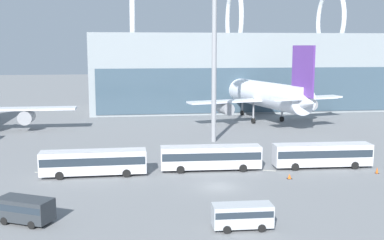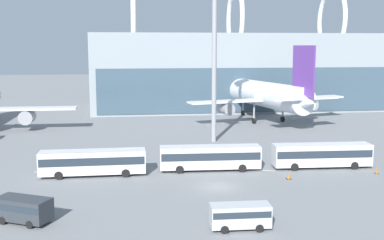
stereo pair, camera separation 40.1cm
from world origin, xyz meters
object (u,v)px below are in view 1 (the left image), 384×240
at_px(service_van_crossing, 242,214).
at_px(traffic_cone_0, 377,170).
at_px(traffic_cone_1, 289,176).
at_px(shuttle_bus_0, 94,161).
at_px(shuttle_bus_1, 211,156).
at_px(service_van_foreground, 25,208).
at_px(airliner_at_gate_far, 266,95).
at_px(floodlight_mast, 214,35).
at_px(shuttle_bus_2, 322,154).

height_order(service_van_crossing, traffic_cone_0, service_van_crossing).
distance_m(traffic_cone_0, traffic_cone_1, 11.50).
height_order(shuttle_bus_0, shuttle_bus_1, same).
bearing_deg(shuttle_bus_1, service_van_foreground, -138.51).
distance_m(airliner_at_gate_far, service_van_foreground, 64.69).
height_order(shuttle_bus_1, service_van_foreground, shuttle_bus_1).
distance_m(shuttle_bus_1, traffic_cone_0, 20.49).
relative_size(floodlight_mast, traffic_cone_0, 34.48).
xyz_separation_m(service_van_crossing, floodlight_mast, (4.33, 37.85, 15.94)).
bearing_deg(shuttle_bus_2, traffic_cone_0, -30.50).
xyz_separation_m(service_van_foreground, floodlight_mast, (23.00, 33.90, 15.90)).
height_order(shuttle_bus_2, traffic_cone_0, shuttle_bus_2).
xyz_separation_m(airliner_at_gate_far, traffic_cone_0, (2.14, -41.16, -5.25)).
bearing_deg(floodlight_mast, service_van_crossing, -96.53).
bearing_deg(shuttle_bus_2, airliner_at_gate_far, 86.95).
bearing_deg(shuttle_bus_0, traffic_cone_1, -11.03).
height_order(service_van_foreground, floodlight_mast, floodlight_mast).
bearing_deg(traffic_cone_1, floodlight_mast, 101.94).
bearing_deg(shuttle_bus_0, floodlight_mast, 45.96).
relative_size(shuttle_bus_1, floodlight_mast, 0.45).
relative_size(shuttle_bus_0, shuttle_bus_2, 0.99).
height_order(shuttle_bus_0, floodlight_mast, floodlight_mast).
distance_m(shuttle_bus_0, service_van_crossing, 23.39).
bearing_deg(floodlight_mast, shuttle_bus_0, -133.66).
bearing_deg(airliner_at_gate_far, traffic_cone_0, 169.04).
bearing_deg(traffic_cone_0, shuttle_bus_1, 168.24).
bearing_deg(shuttle_bus_2, service_van_crossing, -126.03).
bearing_deg(shuttle_bus_0, airliner_at_gate_far, 49.07).
distance_m(shuttle_bus_1, floodlight_mast, 24.09).
bearing_deg(shuttle_bus_1, airliner_at_gate_far, 66.61).
relative_size(shuttle_bus_0, shuttle_bus_1, 0.99).
relative_size(shuttle_bus_0, service_van_foreground, 2.33).
bearing_deg(traffic_cone_0, floodlight_mast, 126.24).
relative_size(airliner_at_gate_far, shuttle_bus_0, 2.72).
height_order(airliner_at_gate_far, shuttle_bus_2, airliner_at_gate_far).
distance_m(shuttle_bus_1, service_van_foreground, 24.95).
bearing_deg(shuttle_bus_1, service_van_crossing, -89.62).
bearing_deg(airliner_at_gate_far, floodlight_mast, 128.97).
height_order(shuttle_bus_0, service_van_crossing, shuttle_bus_0).
xyz_separation_m(airliner_at_gate_far, traffic_cone_1, (-9.32, -42.04, -5.35)).
xyz_separation_m(floodlight_mast, traffic_cone_0, (16.37, -22.33, -16.83)).
relative_size(traffic_cone_0, traffic_cone_1, 1.33).
bearing_deg(airliner_at_gate_far, service_van_crossing, 147.92).
height_order(traffic_cone_0, traffic_cone_1, traffic_cone_0).
xyz_separation_m(shuttle_bus_0, shuttle_bus_2, (28.79, 0.18, 0.00)).
relative_size(shuttle_bus_2, floodlight_mast, 0.45).
relative_size(service_van_crossing, floodlight_mast, 0.19).
distance_m(shuttle_bus_0, shuttle_bus_1, 14.42).
relative_size(service_van_foreground, traffic_cone_0, 6.68).
relative_size(service_van_foreground, floodlight_mast, 0.19).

